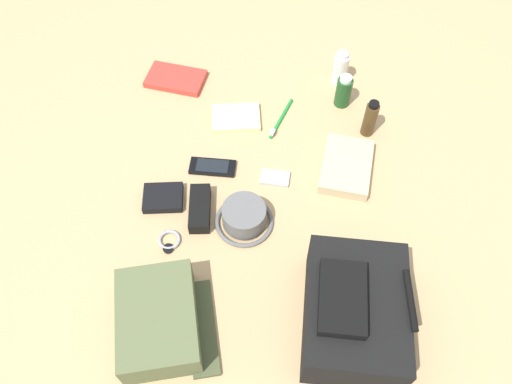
{
  "coord_description": "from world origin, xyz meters",
  "views": [
    {
      "loc": [
        0.78,
        0.02,
        1.23
      ],
      "look_at": [
        0.0,
        0.0,
        0.04
      ],
      "focal_mm": 36.13,
      "sensor_mm": 36.0,
      "label": 1
    }
  ],
  "objects": [
    {
      "name": "media_player",
      "position": [
        -0.07,
        0.05,
        0.01
      ],
      "size": [
        0.06,
        0.09,
        0.01
      ],
      "color": "#B7B7BC",
      "rests_on": "ground_plane"
    },
    {
      "name": "wristwatch",
      "position": [
        0.14,
        -0.23,
        0.01
      ],
      "size": [
        0.07,
        0.06,
        0.01
      ],
      "color": "#99999E",
      "rests_on": "ground_plane"
    },
    {
      "name": "folded_towel",
      "position": [
        -0.11,
        0.26,
        0.02
      ],
      "size": [
        0.22,
        0.18,
        0.04
      ],
      "primitive_type": "cube",
      "rotation": [
        0.0,
        0.0,
        -0.2
      ],
      "color": "#C6B289",
      "rests_on": "ground_plane"
    },
    {
      "name": "toiletry_pouch",
      "position": [
        0.37,
        -0.22,
        0.05
      ],
      "size": [
        0.28,
        0.26,
        0.1
      ],
      "color": "#56603D",
      "rests_on": "ground_plane"
    },
    {
      "name": "bucket_hat",
      "position": [
        0.08,
        -0.03,
        0.03
      ],
      "size": [
        0.16,
        0.16,
        0.07
      ],
      "color": "#5F5F5F",
      "rests_on": "ground_plane"
    },
    {
      "name": "cell_phone",
      "position": [
        -0.11,
        -0.13,
        0.01
      ],
      "size": [
        0.07,
        0.14,
        0.01
      ],
      "color": "black",
      "rests_on": "ground_plane"
    },
    {
      "name": "notepad",
      "position": [
        -0.3,
        -0.07,
        0.01
      ],
      "size": [
        0.12,
        0.16,
        0.02
      ],
      "primitive_type": "cube",
      "rotation": [
        0.0,
        0.0,
        0.07
      ],
      "color": "beige",
      "rests_on": "ground_plane"
    },
    {
      "name": "toothbrush",
      "position": [
        -0.29,
        0.07,
        0.01
      ],
      "size": [
        0.16,
        0.08,
        0.02
      ],
      "color": "#198C33",
      "rests_on": "ground_plane"
    },
    {
      "name": "shampoo_bottle",
      "position": [
        -0.38,
        0.27,
        0.05
      ],
      "size": [
        0.05,
        0.05,
        0.11
      ],
      "color": "#19471E",
      "rests_on": "ground_plane"
    },
    {
      "name": "backpack",
      "position": [
        0.35,
        0.24,
        0.07
      ],
      "size": [
        0.33,
        0.26,
        0.17
      ],
      "color": "black",
      "rests_on": "ground_plane"
    },
    {
      "name": "ground_plane",
      "position": [
        0.0,
        0.0,
        -0.01
      ],
      "size": [
        2.64,
        2.02,
        0.02
      ],
      "primitive_type": "cube",
      "color": "tan",
      "rests_on": "ground"
    },
    {
      "name": "wallet",
      "position": [
        0.01,
        -0.26,
        0.01
      ],
      "size": [
        0.1,
        0.12,
        0.02
      ],
      "primitive_type": "cube",
      "rotation": [
        0.0,
        0.0,
        0.06
      ],
      "color": "black",
      "rests_on": "ground_plane"
    },
    {
      "name": "sunglasses_case",
      "position": [
        0.04,
        -0.15,
        0.02
      ],
      "size": [
        0.14,
        0.06,
        0.04
      ],
      "primitive_type": "cube",
      "rotation": [
        0.0,
        0.0,
        0.04
      ],
      "color": "black",
      "rests_on": "ground_plane"
    },
    {
      "name": "toothpaste_tube",
      "position": [
        -0.48,
        0.27,
        0.06
      ],
      "size": [
        0.05,
        0.05,
        0.12
      ],
      "color": "white",
      "rests_on": "ground_plane"
    },
    {
      "name": "paperback_novel",
      "position": [
        -0.47,
        -0.28,
        0.01
      ],
      "size": [
        0.15,
        0.21,
        0.02
      ],
      "color": "red",
      "rests_on": "ground_plane"
    },
    {
      "name": "cologne_bottle",
      "position": [
        -0.26,
        0.34,
        0.06
      ],
      "size": [
        0.04,
        0.04,
        0.13
      ],
      "color": "#473319",
      "rests_on": "ground_plane"
    }
  ]
}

